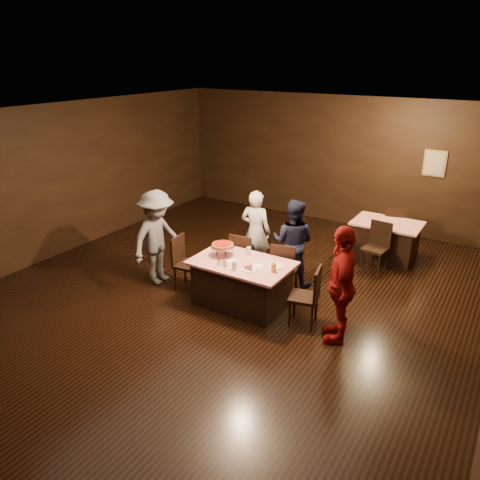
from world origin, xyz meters
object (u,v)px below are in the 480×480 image
at_px(chair_far_right, 285,267).
at_px(pizza_stand, 223,245).
at_px(back_table, 385,240).
at_px(main_table, 242,284).
at_px(glass_back, 249,251).
at_px(chair_end_left, 188,264).
at_px(chair_back_near, 375,248).
at_px(chair_back_far, 394,227).
at_px(diner_red_shirt, 341,284).
at_px(plate_empty, 277,266).
at_px(diner_grey_knit, 157,237).
at_px(glass_front_left, 234,265).
at_px(chair_end_right, 304,296).
at_px(diner_white_jacket, 256,232).
at_px(glass_amber, 274,268).
at_px(diner_navy_hoodie, 293,242).
at_px(chair_far_left, 245,257).

relative_size(chair_far_right, pizza_stand, 2.50).
relative_size(back_table, chair_far_right, 1.37).
xyz_separation_m(main_table, glass_back, (-0.05, 0.30, 0.46)).
distance_m(chair_end_left, chair_back_near, 3.52).
relative_size(chair_back_far, diner_red_shirt, 0.54).
height_order(chair_end_left, plate_empty, chair_end_left).
bearing_deg(diner_grey_knit, main_table, -84.77).
height_order(plate_empty, glass_front_left, glass_front_left).
bearing_deg(chair_end_right, diner_red_shirt, 68.02).
bearing_deg(diner_red_shirt, main_table, -116.91).
distance_m(chair_back_near, pizza_stand, 3.04).
height_order(chair_far_right, diner_red_shirt, diner_red_shirt).
bearing_deg(chair_far_right, pizza_stand, 28.10).
bearing_deg(chair_end_right, back_table, 160.87).
xyz_separation_m(diner_white_jacket, glass_front_left, (0.52, -1.55, 0.05)).
distance_m(diner_red_shirt, glass_front_left, 1.65).
bearing_deg(diner_white_jacket, glass_amber, 120.89).
xyz_separation_m(chair_far_right, chair_end_left, (-1.50, -0.75, 0.00)).
relative_size(chair_far_right, chair_back_far, 1.00).
height_order(chair_back_far, diner_grey_knit, diner_grey_knit).
height_order(chair_end_left, chair_back_near, same).
xyz_separation_m(chair_back_near, glass_amber, (-0.85, -2.47, 0.37)).
bearing_deg(glass_amber, glass_back, 151.70).
xyz_separation_m(diner_white_jacket, plate_empty, (1.02, -1.10, -0.01)).
height_order(back_table, plate_empty, plate_empty).
bearing_deg(diner_white_jacket, diner_red_shirt, 139.43).
relative_size(plate_empty, glass_front_left, 1.79).
distance_m(chair_end_left, diner_white_jacket, 1.43).
relative_size(diner_red_shirt, pizza_stand, 4.59).
height_order(chair_back_far, diner_navy_hoodie, diner_navy_hoodie).
xyz_separation_m(main_table, pizza_stand, (-0.40, 0.05, 0.57)).
bearing_deg(chair_far_left, back_table, -133.05).
xyz_separation_m(diner_grey_knit, pizza_stand, (1.31, 0.11, 0.10)).
distance_m(chair_far_left, chair_end_right, 1.68).
distance_m(back_table, plate_empty, 3.13).
bearing_deg(glass_back, pizza_stand, -144.46).
bearing_deg(diner_white_jacket, diner_navy_hoodie, 164.67).
bearing_deg(glass_amber, glass_front_left, -155.56).
relative_size(chair_far_right, plate_empty, 3.80).
bearing_deg(diner_red_shirt, chair_far_right, -146.96).
height_order(chair_end_right, diner_white_jacket, diner_white_jacket).
bearing_deg(chair_far_right, chair_end_right, 119.94).
distance_m(diner_grey_knit, glass_front_left, 1.78).
xyz_separation_m(main_table, chair_back_far, (1.45, 3.72, 0.09)).
height_order(back_table, chair_far_right, chair_far_right).
bearing_deg(chair_back_far, diner_grey_knit, 36.25).
bearing_deg(glass_amber, diner_navy_hoodie, 102.10).
distance_m(diner_white_jacket, diner_grey_knit, 1.81).
bearing_deg(diner_red_shirt, glass_amber, -116.07).
distance_m(glass_front_left, glass_amber, 0.60).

